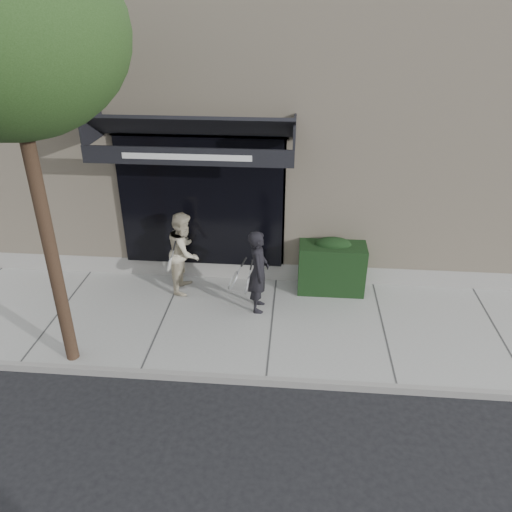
# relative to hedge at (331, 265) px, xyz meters

# --- Properties ---
(ground) EXTENTS (80.00, 80.00, 0.00)m
(ground) POSITION_rel_hedge_xyz_m (-1.10, -1.25, -0.66)
(ground) COLOR black
(ground) RESTS_ON ground
(sidewalk) EXTENTS (20.00, 3.00, 0.12)m
(sidewalk) POSITION_rel_hedge_xyz_m (-1.10, -1.25, -0.60)
(sidewalk) COLOR gray
(sidewalk) RESTS_ON ground
(curb) EXTENTS (20.00, 0.10, 0.14)m
(curb) POSITION_rel_hedge_xyz_m (-1.10, -2.80, -0.59)
(curb) COLOR gray
(curb) RESTS_ON ground
(building_facade) EXTENTS (14.30, 8.04, 5.64)m
(building_facade) POSITION_rel_hedge_xyz_m (-1.11, 3.71, 2.08)
(building_facade) COLOR beige
(building_facade) RESTS_ON ground
(hedge) EXTENTS (1.30, 0.70, 1.14)m
(hedge) POSITION_rel_hedge_xyz_m (0.00, 0.00, 0.00)
(hedge) COLOR black
(hedge) RESTS_ON sidewalk
(street_tree) EXTENTS (3.00, 3.00, 6.28)m
(street_tree) POSITION_rel_hedge_xyz_m (-4.30, -2.55, 4.32)
(street_tree) COLOR black
(street_tree) RESTS_ON ground
(pedestrian_front) EXTENTS (0.73, 0.76, 1.60)m
(pedestrian_front) POSITION_rel_hedge_xyz_m (-1.39, -0.84, 0.26)
(pedestrian_front) COLOR black
(pedestrian_front) RESTS_ON sidewalk
(pedestrian_back) EXTENTS (0.66, 0.81, 1.64)m
(pedestrian_back) POSITION_rel_hedge_xyz_m (-2.89, -0.23, 0.28)
(pedestrian_back) COLOR beige
(pedestrian_back) RESTS_ON sidewalk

